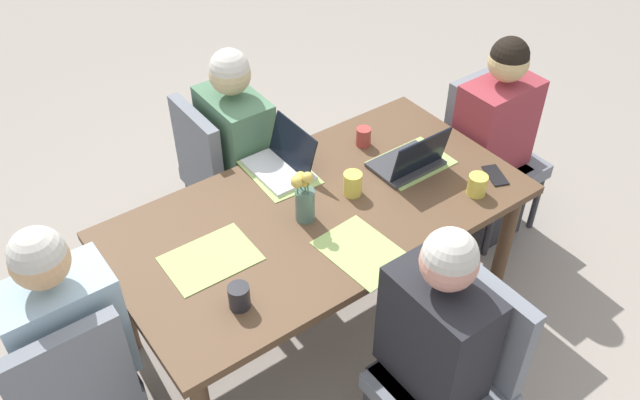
{
  "coord_description": "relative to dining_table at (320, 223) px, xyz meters",
  "views": [
    {
      "loc": [
        1.29,
        1.76,
        2.64
      ],
      "look_at": [
        0.0,
        0.0,
        0.79
      ],
      "focal_mm": 37.55,
      "sensor_mm": 36.0,
      "label": 1
    }
  ],
  "objects": [
    {
      "name": "coffee_mug_centre_right",
      "position": [
        0.56,
        0.27,
        0.13
      ],
      "size": [
        0.08,
        0.08,
        0.1
      ],
      "primitive_type": "cylinder",
      "color": "#232328",
      "rests_on": "dining_table"
    },
    {
      "name": "placemat_head_left_left_near",
      "position": [
        -0.54,
        -0.01,
        0.08
      ],
      "size": [
        0.36,
        0.26,
        0.0
      ],
      "primitive_type": "cube",
      "rotation": [
        0.0,
        0.0,
        0.0
      ],
      "color": "#9EBC66",
      "rests_on": "dining_table"
    },
    {
      "name": "flower_vase",
      "position": [
        0.09,
        0.01,
        0.2
      ],
      "size": [
        0.1,
        0.09,
        0.26
      ],
      "color": "#4C6B60",
      "rests_on": "dining_table"
    },
    {
      "name": "person_head_right_left_mid",
      "position": [
        1.12,
        -0.03,
        -0.13
      ],
      "size": [
        0.4,
        0.36,
        1.19
      ],
      "color": "#2D2D33",
      "rests_on": "ground_plane"
    },
    {
      "name": "phone_black",
      "position": [
        -0.79,
        0.29,
        0.08
      ],
      "size": [
        0.12,
        0.17,
        0.01
      ],
      "primitive_type": "cube",
      "rotation": [
        0.0,
        0.0,
        1.17
      ],
      "color": "black",
      "rests_on": "dining_table"
    },
    {
      "name": "person_far_left_far",
      "position": [
        0.04,
        0.77,
        -0.13
      ],
      "size": [
        0.36,
        0.4,
        1.19
      ],
      "color": "#2D2D33",
      "rests_on": "ground_plane"
    },
    {
      "name": "coffee_mug_centre_left",
      "position": [
        -0.62,
        0.33,
        0.13
      ],
      "size": [
        0.09,
        0.09,
        0.1
      ],
      "primitive_type": "cylinder",
      "color": "#DBC64C",
      "rests_on": "dining_table"
    },
    {
      "name": "placemat_far_left_far",
      "position": [
        0.02,
        0.32,
        0.08
      ],
      "size": [
        0.29,
        0.38,
        0.0
      ],
      "primitive_type": "cube",
      "rotation": [
        0.0,
        0.0,
        -1.49
      ],
      "color": "#9EBC66",
      "rests_on": "dining_table"
    },
    {
      "name": "chair_head_right_left_mid",
      "position": [
        1.18,
        0.05,
        -0.16
      ],
      "size": [
        0.44,
        0.44,
        0.9
      ],
      "color": "slate",
      "rests_on": "ground_plane"
    },
    {
      "name": "person_head_left_left_near",
      "position": [
        -1.14,
        -0.03,
        -0.13
      ],
      "size": [
        0.4,
        0.36,
        1.19
      ],
      "color": "#2D2D33",
      "rests_on": "ground_plane"
    },
    {
      "name": "chair_far_left_far",
      "position": [
        -0.03,
        0.83,
        -0.16
      ],
      "size": [
        0.44,
        0.44,
        0.9
      ],
      "color": "slate",
      "rests_on": "ground_plane"
    },
    {
      "name": "placemat_head_right_left_mid",
      "position": [
        0.53,
        -0.01,
        0.08
      ],
      "size": [
        0.36,
        0.26,
        0.0
      ],
      "primitive_type": "cube",
      "rotation": [
        0.0,
        0.0,
        3.13
      ],
      "color": "#9EBC66",
      "rests_on": "dining_table"
    },
    {
      "name": "chair_near_right_near",
      "position": [
        0.07,
        -0.77,
        -0.16
      ],
      "size": [
        0.44,
        0.44,
        0.9
      ],
      "color": "slate",
      "rests_on": "ground_plane"
    },
    {
      "name": "dining_table",
      "position": [
        0.0,
        0.0,
        0.0
      ],
      "size": [
        1.82,
        0.95,
        0.74
      ],
      "color": "brown",
      "rests_on": "ground_plane"
    },
    {
      "name": "person_near_right_near",
      "position": [
        -0.0,
        -0.71,
        -0.13
      ],
      "size": [
        0.36,
        0.4,
        1.19
      ],
      "color": "#2D2D33",
      "rests_on": "ground_plane"
    },
    {
      "name": "coffee_mug_near_left",
      "position": [
        -0.18,
        0.0,
        0.14
      ],
      "size": [
        0.08,
        0.08,
        0.11
      ],
      "primitive_type": "cylinder",
      "color": "#DBC64C",
      "rests_on": "dining_table"
    },
    {
      "name": "laptop_head_left_left_near",
      "position": [
        -0.51,
        0.02,
        0.13
      ],
      "size": [
        0.32,
        0.22,
        0.21
      ],
      "color": "#38383D",
      "rests_on": "dining_table"
    },
    {
      "name": "laptop_near_right_near",
      "position": [
        -0.03,
        -0.32,
        0.12
      ],
      "size": [
        0.22,
        0.32,
        0.21
      ],
      "color": "silver",
      "rests_on": "dining_table"
    },
    {
      "name": "ground_plane",
      "position": [
        0.0,
        0.0,
        -0.66
      ],
      "size": [
        10.0,
        10.0,
        0.0
      ],
      "primitive_type": "plane",
      "color": "gray"
    },
    {
      "name": "coffee_mug_near_right",
      "position": [
        -0.45,
        -0.26,
        0.13
      ],
      "size": [
        0.07,
        0.07,
        0.09
      ],
      "primitive_type": "cylinder",
      "color": "#AD3D38",
      "rests_on": "dining_table"
    },
    {
      "name": "chair_head_left_left_near",
      "position": [
        -1.2,
        -0.1,
        -0.16
      ],
      "size": [
        0.44,
        0.44,
        0.9
      ],
      "color": "slate",
      "rests_on": "ground_plane"
    },
    {
      "name": "placemat_near_right_near",
      "position": [
        -0.0,
        -0.32,
        0.08
      ],
      "size": [
        0.28,
        0.37,
        0.0
      ],
      "primitive_type": "cube",
      "rotation": [
        0.0,
        0.0,
        1.52
      ],
      "color": "#9EBC66",
      "rests_on": "dining_table"
    }
  ]
}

